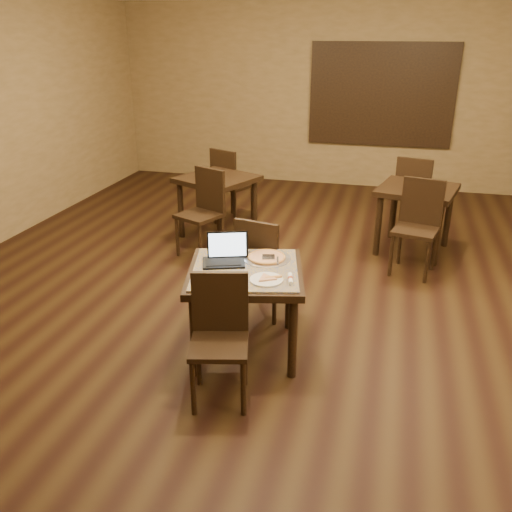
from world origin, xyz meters
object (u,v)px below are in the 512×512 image
(other_table_a_chair_far, at_px, (414,191))
(tiled_table, at_px, (245,280))
(chair_main_near, at_px, (220,330))
(laptop, at_px, (225,254))
(other_table_b_chair_near, at_px, (204,207))
(pizza_pan, at_px, (267,258))
(chair_main_far, at_px, (261,262))
(other_table_b, at_px, (217,187))
(other_table_a, at_px, (416,198))
(other_table_a_chair_near, at_px, (418,221))
(other_table_b_chair_far, at_px, (229,181))

(other_table_a_chair_far, bearing_deg, tiled_table, 80.63)
(tiled_table, xyz_separation_m, chair_main_near, (-0.02, -0.62, -0.12))
(laptop, distance_m, other_table_b_chair_near, 2.08)
(laptop, distance_m, pizza_pan, 0.35)
(tiled_table, relative_size, chair_main_far, 1.12)
(chair_main_near, height_order, other_table_b, chair_main_near)
(other_table_a, bearing_deg, other_table_a_chair_far, 104.85)
(other_table_b, bearing_deg, chair_main_near, -47.19)
(other_table_a, height_order, other_table_a_chair_far, other_table_a_chair_far)
(other_table_a_chair_near, distance_m, other_table_b_chair_far, 2.78)
(other_table_a_chair_far, distance_m, other_table_b_chair_near, 2.77)
(laptop, distance_m, other_table_b_chair_far, 3.25)
(tiled_table, distance_m, chair_main_far, 0.62)
(chair_main_near, relative_size, pizza_pan, 2.37)
(tiled_table, xyz_separation_m, other_table_a_chair_far, (1.36, 3.31, -0.07))
(pizza_pan, bearing_deg, chair_main_far, 110.29)
(other_table_a_chair_far, bearing_deg, other_table_a_chair_near, 104.85)
(chair_main_near, height_order, other_table_a_chair_far, other_table_a_chair_far)
(other_table_a, distance_m, other_table_a_chair_far, 0.62)
(other_table_a, distance_m, other_table_a_chair_near, 0.62)
(pizza_pan, xyz_separation_m, other_table_b_chair_far, (-1.26, 2.97, -0.18))
(pizza_pan, bearing_deg, chair_main_near, -99.28)
(tiled_table, distance_m, other_table_a_chair_far, 3.58)
(chair_main_far, xyz_separation_m, other_table_b_chair_far, (-1.13, 2.59, 0.03))
(chair_main_near, bearing_deg, other_table_b, 94.66)
(tiled_table, distance_m, other_table_b_chair_far, 3.41)
(other_table_a, height_order, other_table_b_chair_near, other_table_b_chair_near)
(chair_main_far, xyz_separation_m, other_table_b_chair_near, (-1.05, 1.37, 0.03))
(chair_main_far, relative_size, laptop, 2.45)
(other_table_a_chair_far, bearing_deg, laptop, 77.02)
(other_table_b_chair_near, xyz_separation_m, other_table_b_chair_far, (-0.07, 1.22, 0.00))
(other_table_b, distance_m, other_table_b_chair_far, 0.62)
(chair_main_far, height_order, other_table_b_chair_far, other_table_b_chair_far)
(other_table_a_chair_near, bearing_deg, other_table_b_chair_far, 169.20)
(chair_main_near, height_order, other_table_a, chair_main_near)
(chair_main_near, relative_size, other_table_a, 0.92)
(chair_main_near, bearing_deg, other_table_a, 53.13)
(tiled_table, relative_size, pizza_pan, 2.75)
(chair_main_far, xyz_separation_m, pizza_pan, (0.14, -0.38, 0.21))
(other_table_b, bearing_deg, pizza_pan, -38.36)
(chair_main_far, bearing_deg, other_table_b_chair_near, -40.01)
(chair_main_far, relative_size, other_table_b_chair_far, 0.95)
(chair_main_near, bearing_deg, chair_main_far, 75.91)
(laptop, xyz_separation_m, other_table_b_chair_near, (-0.87, 1.88, -0.24))
(other_table_b, distance_m, other_table_b_chair_near, 0.62)
(chair_main_near, distance_m, chair_main_far, 1.23)
(other_table_a_chair_far, bearing_deg, pizza_pan, 80.98)
(pizza_pan, height_order, other_table_b_chair_near, other_table_b_chair_near)
(other_table_b_chair_near, bearing_deg, other_table_a_chair_far, 52.83)
(laptop, xyz_separation_m, other_table_b, (-0.91, 2.49, -0.16))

